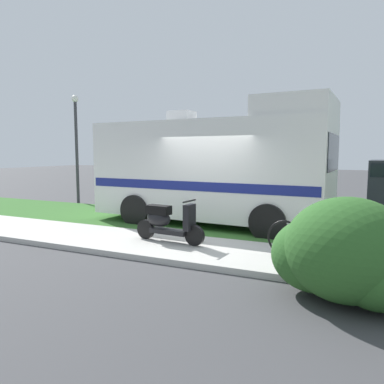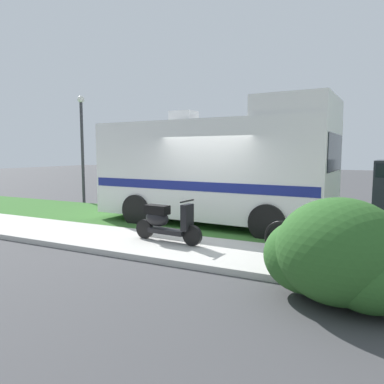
% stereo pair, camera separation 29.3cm
% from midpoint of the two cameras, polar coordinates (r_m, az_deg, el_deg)
% --- Properties ---
extents(ground_plane, '(80.00, 80.00, 0.00)m').
position_cam_midpoint_polar(ground_plane, '(8.98, 1.65, -7.27)').
color(ground_plane, '#424244').
extents(sidewalk, '(24.00, 2.00, 0.12)m').
position_cam_midpoint_polar(sidewalk, '(7.92, -2.03, -8.66)').
color(sidewalk, beige).
rests_on(sidewalk, ground).
extents(grass_strip, '(24.00, 3.40, 0.08)m').
position_cam_midpoint_polar(grass_strip, '(10.32, 5.16, -5.29)').
color(grass_strip, '#336628').
rests_on(grass_strip, ground).
extents(motorhome_rv, '(6.69, 2.99, 3.45)m').
position_cam_midpoint_polar(motorhome_rv, '(10.47, 4.69, 3.75)').
color(motorhome_rv, silver).
rests_on(motorhome_rv, ground).
extents(scooter, '(1.73, 0.50, 0.97)m').
position_cam_midpoint_polar(scooter, '(8.09, -3.22, -4.61)').
color(scooter, black).
rests_on(scooter, ground).
extents(bicycle, '(1.77, 0.52, 0.90)m').
position_cam_midpoint_polar(bicycle, '(6.95, 19.26, -7.29)').
color(bicycle, black).
rests_on(bicycle, ground).
extents(bush_by_porch, '(2.05, 1.54, 1.45)m').
position_cam_midpoint_polar(bush_by_porch, '(5.43, 23.23, -9.27)').
color(bush_by_porch, '#2D6026').
rests_on(bush_by_porch, ground).
extents(street_lamp_post, '(0.28, 0.28, 4.38)m').
position_cam_midpoint_polar(street_lamp_post, '(15.68, -16.33, 8.00)').
color(street_lamp_post, '#333338').
rests_on(street_lamp_post, ground).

